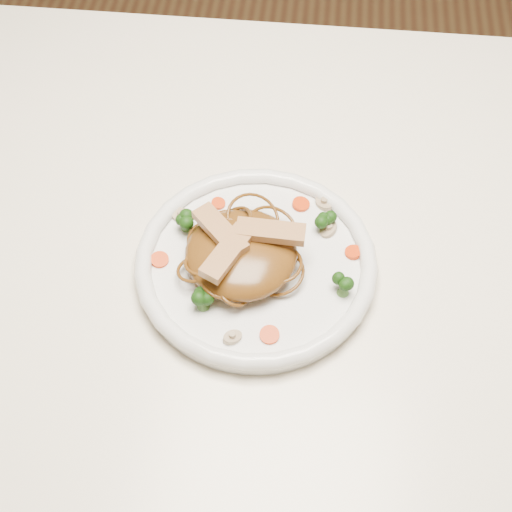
# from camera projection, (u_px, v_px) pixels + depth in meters

# --- Properties ---
(ground) EXTENTS (4.00, 4.00, 0.00)m
(ground) POSITION_uv_depth(u_px,v_px,m) (279.00, 449.00, 1.51)
(ground) COLOR #4C2D1A
(ground) RESTS_ON ground
(table) EXTENTS (1.20, 0.80, 0.75)m
(table) POSITION_uv_depth(u_px,v_px,m) (291.00, 271.00, 0.98)
(table) COLOR white
(table) RESTS_ON ground
(plate) EXTENTS (0.34, 0.34, 0.02)m
(plate) POSITION_uv_depth(u_px,v_px,m) (256.00, 267.00, 0.86)
(plate) COLOR white
(plate) RESTS_ON table
(noodle_mound) EXTENTS (0.15, 0.15, 0.04)m
(noodle_mound) POSITION_uv_depth(u_px,v_px,m) (241.00, 254.00, 0.83)
(noodle_mound) COLOR brown
(noodle_mound) RESTS_ON plate
(chicken_a) EXTENTS (0.08, 0.03, 0.01)m
(chicken_a) POSITION_uv_depth(u_px,v_px,m) (271.00, 232.00, 0.82)
(chicken_a) COLOR tan
(chicken_a) RESTS_ON noodle_mound
(chicken_b) EXTENTS (0.07, 0.07, 0.01)m
(chicken_b) POSITION_uv_depth(u_px,v_px,m) (220.00, 231.00, 0.82)
(chicken_b) COLOR tan
(chicken_b) RESTS_ON noodle_mound
(chicken_c) EXTENTS (0.06, 0.08, 0.01)m
(chicken_c) POSITION_uv_depth(u_px,v_px,m) (227.00, 253.00, 0.80)
(chicken_c) COLOR tan
(chicken_c) RESTS_ON noodle_mound
(broccoli_0) EXTENTS (0.03, 0.03, 0.03)m
(broccoli_0) POSITION_uv_depth(u_px,v_px,m) (325.00, 220.00, 0.87)
(broccoli_0) COLOR #173F0D
(broccoli_0) RESTS_ON plate
(broccoli_1) EXTENTS (0.04, 0.04, 0.03)m
(broccoli_1) POSITION_uv_depth(u_px,v_px,m) (186.00, 220.00, 0.87)
(broccoli_1) COLOR #173F0D
(broccoli_1) RESTS_ON plate
(broccoli_2) EXTENTS (0.04, 0.04, 0.03)m
(broccoli_2) POSITION_uv_depth(u_px,v_px,m) (203.00, 299.00, 0.80)
(broccoli_2) COLOR #173F0D
(broccoli_2) RESTS_ON plate
(broccoli_3) EXTENTS (0.03, 0.03, 0.03)m
(broccoli_3) POSITION_uv_depth(u_px,v_px,m) (344.00, 285.00, 0.81)
(broccoli_3) COLOR #173F0D
(broccoli_3) RESTS_ON plate
(carrot_0) EXTENTS (0.03, 0.03, 0.00)m
(carrot_0) POSITION_uv_depth(u_px,v_px,m) (301.00, 204.00, 0.90)
(carrot_0) COLOR #E83708
(carrot_0) RESTS_ON plate
(carrot_1) EXTENTS (0.03, 0.03, 0.00)m
(carrot_1) POSITION_uv_depth(u_px,v_px,m) (160.00, 260.00, 0.85)
(carrot_1) COLOR #E83708
(carrot_1) RESTS_ON plate
(carrot_2) EXTENTS (0.03, 0.03, 0.00)m
(carrot_2) POSITION_uv_depth(u_px,v_px,m) (353.00, 252.00, 0.86)
(carrot_2) COLOR #E83708
(carrot_2) RESTS_ON plate
(carrot_3) EXTENTS (0.02, 0.02, 0.00)m
(carrot_3) POSITION_uv_depth(u_px,v_px,m) (218.00, 203.00, 0.90)
(carrot_3) COLOR #E83708
(carrot_3) RESTS_ON plate
(carrot_4) EXTENTS (0.03, 0.03, 0.00)m
(carrot_4) POSITION_uv_depth(u_px,v_px,m) (270.00, 335.00, 0.79)
(carrot_4) COLOR #E83708
(carrot_4) RESTS_ON plate
(mushroom_0) EXTENTS (0.03, 0.03, 0.01)m
(mushroom_0) POSITION_uv_depth(u_px,v_px,m) (232.00, 337.00, 0.79)
(mushroom_0) COLOR tan
(mushroom_0) RESTS_ON plate
(mushroom_1) EXTENTS (0.03, 0.03, 0.01)m
(mushroom_1) POSITION_uv_depth(u_px,v_px,m) (328.00, 229.00, 0.88)
(mushroom_1) COLOR tan
(mushroom_1) RESTS_ON plate
(mushroom_2) EXTENTS (0.03, 0.03, 0.01)m
(mushroom_2) POSITION_uv_depth(u_px,v_px,m) (182.00, 215.00, 0.89)
(mushroom_2) COLOR tan
(mushroom_2) RESTS_ON plate
(mushroom_3) EXTENTS (0.04, 0.04, 0.01)m
(mushroom_3) POSITION_uv_depth(u_px,v_px,m) (324.00, 203.00, 0.90)
(mushroom_3) COLOR tan
(mushroom_3) RESTS_ON plate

